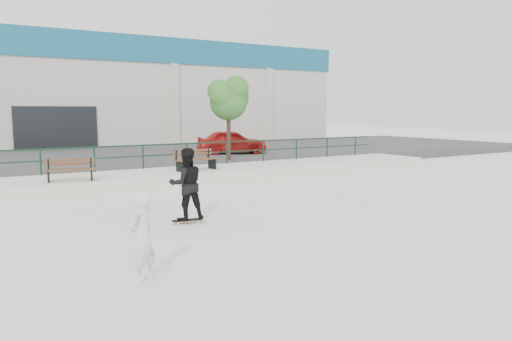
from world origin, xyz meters
TOP-DOWN VIEW (x-y plane):
  - ground at (0.00, 0.00)m, footprint 120.00×120.00m
  - ledge at (0.00, 9.50)m, footprint 30.00×3.00m
  - parking_strip at (0.00, 18.00)m, footprint 60.00×14.00m
  - railing at (-0.00, 10.80)m, footprint 28.00×0.06m
  - commercial_building at (-0.00, 31.99)m, footprint 44.20×16.33m
  - bench_left at (-2.37, 8.74)m, footprint 1.75×0.83m
  - bench_right at (2.69, 9.26)m, footprint 1.94×0.79m
  - tree at (5.94, 12.26)m, footprint 2.31×2.06m
  - red_car at (7.83, 15.37)m, footprint 4.26×2.83m
  - skateboard at (-0.73, 2.53)m, footprint 0.80×0.32m
  - standing_skater at (-0.73, 2.53)m, footprint 1.02×0.86m
  - seated_skater at (-3.24, -1.22)m, footprint 0.70×0.64m

SIDE VIEW (x-z plane):
  - ground at x=0.00m, z-range 0.00..0.00m
  - skateboard at x=-0.73m, z-range 0.03..0.12m
  - ledge at x=0.00m, z-range 0.00..0.50m
  - parking_strip at x=0.00m, z-range 0.00..0.50m
  - seated_skater at x=-3.24m, z-range 0.00..1.60m
  - bench_left at x=-2.37m, z-range 0.50..1.27m
  - bench_right at x=2.69m, z-range 0.50..1.36m
  - standing_skater at x=-0.73m, z-range 0.09..1.99m
  - red_car at x=7.83m, z-range 0.50..1.85m
  - railing at x=0.00m, z-range 0.73..1.76m
  - tree at x=5.94m, z-range 1.53..5.64m
  - commercial_building at x=0.00m, z-range 0.58..8.58m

